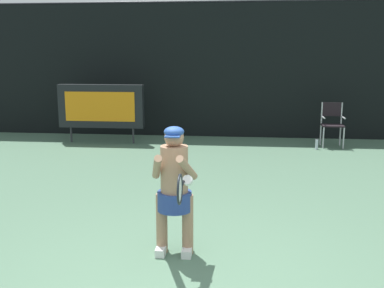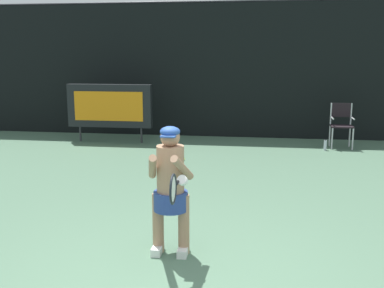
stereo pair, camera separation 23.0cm
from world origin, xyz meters
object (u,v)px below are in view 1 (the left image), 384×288
Objects in this scene: scoreboard at (101,106)px; tennis_player at (174,186)px; tennis_racket at (180,189)px; umpire_chair at (332,122)px; water_bottle at (317,144)px; tennis_ball_loose at (177,159)px.

tennis_player is at bearing -66.17° from scoreboard.
umpire_chair is at bearing 73.45° from tennis_racket.
water_bottle reaches higher than tennis_ball_loose.
tennis_player is (-2.97, -6.58, 0.19)m from umpire_chair.
tennis_player is (2.84, -6.43, -0.14)m from scoreboard.
scoreboard is at bearing 113.83° from tennis_player.
tennis_racket is at bearing -75.71° from tennis_player.
tennis_ball_loose is (-0.77, 5.19, -0.91)m from tennis_racket.
umpire_chair is at bearing 44.26° from water_bottle.
scoreboard reaches higher than umpire_chair.
scoreboard reaches higher than tennis_ball_loose.
tennis_ball_loose is (-0.63, 4.64, -0.78)m from tennis_player.
water_bottle is at bearing -135.74° from umpire_chair.
umpire_chair reaches higher than tennis_ball_loose.
tennis_racket is (-2.82, -7.14, 0.33)m from umpire_chair.
scoreboard reaches higher than water_bottle.
scoreboard is 5.46m from water_bottle.
water_bottle is (-0.41, -0.40, -0.50)m from umpire_chair.
tennis_player is 0.59m from tennis_racket.
tennis_player is at bearing -82.32° from tennis_ball_loose.
tennis_player reaches higher than tennis_ball_loose.
water_bottle is at bearing -2.61° from scoreboard.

